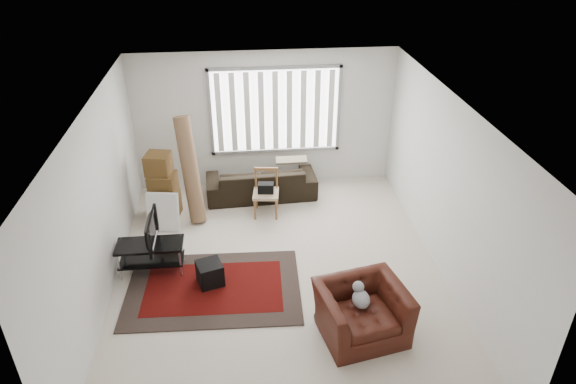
{
  "coord_description": "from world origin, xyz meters",
  "views": [
    {
      "loc": [
        -0.51,
        -6.28,
        5.02
      ],
      "look_at": [
        0.21,
        0.69,
        1.05
      ],
      "focal_mm": 32.0,
      "sensor_mm": 36.0,
      "label": 1
    }
  ],
  "objects_px": {
    "tv_stand": "(151,251)",
    "sofa": "(261,177)",
    "moving_boxes": "(163,188)",
    "side_chair": "(266,191)",
    "armchair": "(362,309)"
  },
  "relations": [
    {
      "from": "moving_boxes",
      "to": "side_chair",
      "type": "distance_m",
      "value": 1.84
    },
    {
      "from": "tv_stand",
      "to": "sofa",
      "type": "xyz_separation_m",
      "value": [
        1.82,
        2.17,
        0.04
      ]
    },
    {
      "from": "moving_boxes",
      "to": "sofa",
      "type": "bearing_deg",
      "value": 17.36
    },
    {
      "from": "tv_stand",
      "to": "side_chair",
      "type": "distance_m",
      "value": 2.41
    },
    {
      "from": "sofa",
      "to": "side_chair",
      "type": "relative_size",
      "value": 2.46
    },
    {
      "from": "sofa",
      "to": "moving_boxes",
      "type": "bearing_deg",
      "value": 14.56
    },
    {
      "from": "tv_stand",
      "to": "sofa",
      "type": "bearing_deg",
      "value": 50.08
    },
    {
      "from": "tv_stand",
      "to": "side_chair",
      "type": "height_order",
      "value": "side_chair"
    },
    {
      "from": "moving_boxes",
      "to": "sofa",
      "type": "height_order",
      "value": "moving_boxes"
    },
    {
      "from": "side_chair",
      "to": "sofa",
      "type": "bearing_deg",
      "value": 101.21
    },
    {
      "from": "tv_stand",
      "to": "armchair",
      "type": "bearing_deg",
      "value": -29.26
    },
    {
      "from": "sofa",
      "to": "tv_stand",
      "type": "bearing_deg",
      "value": 47.28
    },
    {
      "from": "moving_boxes",
      "to": "tv_stand",
      "type": "bearing_deg",
      "value": -91.25
    },
    {
      "from": "moving_boxes",
      "to": "side_chair",
      "type": "relative_size",
      "value": 1.45
    },
    {
      "from": "moving_boxes",
      "to": "sofa",
      "type": "distance_m",
      "value": 1.88
    }
  ]
}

